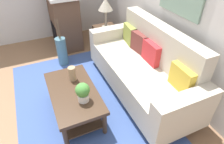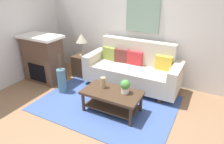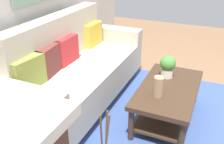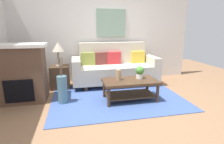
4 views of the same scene
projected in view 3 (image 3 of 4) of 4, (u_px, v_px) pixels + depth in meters
name	position (u px, v px, depth m)	size (l,w,h in m)	color
ground_plane	(190.00, 138.00, 2.62)	(8.90, 8.90, 0.00)	#8C6647
area_rug	(144.00, 126.00, 2.80)	(2.71, 1.97, 0.01)	#3D5693
couch	(77.00, 71.00, 3.09)	(2.18, 0.84, 1.08)	beige
throw_pillow_olive	(29.00, 73.00, 2.47)	(0.36, 0.12, 0.32)	olive
throw_pillow_maroon	(49.00, 60.00, 2.75)	(0.36, 0.12, 0.32)	brown
throw_pillow_crimson	(67.00, 50.00, 3.02)	(0.36, 0.12, 0.32)	red
throw_pillow_mustard	(93.00, 34.00, 3.58)	(0.36, 0.12, 0.32)	gold
coffee_table	(168.00, 96.00, 2.78)	(1.10, 0.60, 0.43)	#422D1E
tabletop_vase	(158.00, 87.00, 2.52)	(0.10, 0.10, 0.21)	tan
potted_plant_tabletop	(168.00, 66.00, 2.88)	(0.18, 0.18, 0.26)	white
floor_vase_branch_a	(106.00, 136.00, 1.56)	(0.01, 0.01, 0.36)	brown
floor_vase_branch_b	(102.00, 138.00, 1.54)	(0.01, 0.01, 0.36)	brown
floor_vase_branch_c	(107.00, 140.00, 1.53)	(0.01, 0.01, 0.36)	brown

